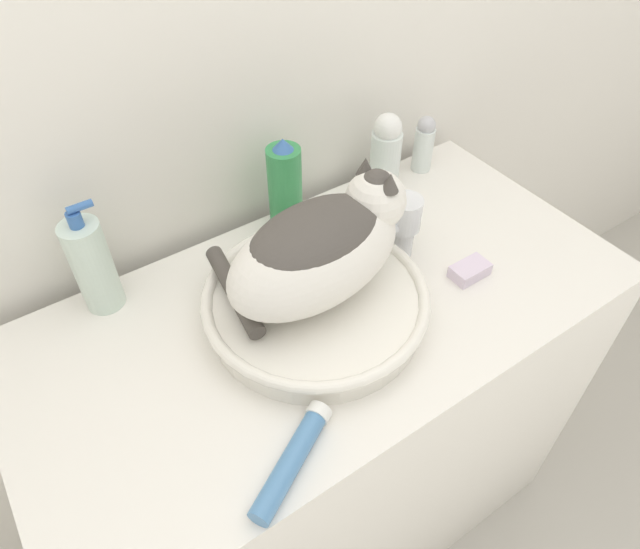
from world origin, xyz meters
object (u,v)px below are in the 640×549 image
Objects in this scene: cream_tube at (293,459)px; spray_bottle_trigger at (285,188)px; deodorant_stick at (424,144)px; soap_bar at (470,270)px; faucet at (401,224)px; cat at (320,247)px; soap_pump_bottle at (93,265)px; lotion_bottle_white at (386,151)px.

spray_bottle_trigger is at bearing 59.06° from cream_tube.
deodorant_stick is 0.75m from cream_tube.
deodorant_stick is 0.34m from soap_bar.
faucet is 0.99× the size of deodorant_stick.
cat is 2.60× the size of faucet.
faucet is 0.23m from spray_bottle_trigger.
soap_pump_bottle reaches higher than lotion_bottle_white.
faucet is 0.76× the size of lotion_bottle_white.
soap_bar is (0.27, -0.08, -0.14)m from cat.
spray_bottle_trigger is at bearing -180.00° from deodorant_stick.
cat is 0.22m from faucet.
lotion_bottle_white is 0.11m from deodorant_stick.
cat is 2.58× the size of deodorant_stick.
soap_pump_bottle is 0.61m from lotion_bottle_white.
faucet is 0.53m from soap_pump_bottle.
soap_pump_bottle is at bearing 180.00° from spray_bottle_trigger.
cream_tube is at bearing 21.82° from faucet.
cat is at bearing 48.14° from cream_tube.
cream_tube is at bearing -144.58° from deodorant_stick.
cream_tube is (-0.50, -0.43, -0.07)m from lotion_bottle_white.
lotion_bottle_white is 0.31m from soap_bar.
lotion_bottle_white is at bearing 40.79° from cream_tube.
soap_pump_bottle is at bearing 136.91° from cat.
cat is 0.31m from soap_bar.
deodorant_stick reaches higher than soap_bar.
faucet reaches higher than soap_bar.
soap_bar is (-0.15, -0.30, -0.05)m from deodorant_stick.
deodorant_stick reaches higher than cream_tube.
faucet is at bearing 121.75° from soap_bar.
faucet is at bearing -121.53° from lotion_bottle_white.
cat reaches higher than soap_pump_bottle.
deodorant_stick is (0.35, 0.00, -0.03)m from spray_bottle_trigger.
faucet is (0.20, 0.04, -0.07)m from cat.
soap_bar is (-0.04, -0.30, -0.07)m from lotion_bottle_white.
deodorant_stick reaches higher than faucet.
spray_bottle_trigger is 0.35m from deodorant_stick.
soap_pump_bottle is at bearing -180.00° from deodorant_stick.
cat reaches higher than cream_tube.
soap_pump_bottle is at bearing -31.49° from faucet.
spray_bottle_trigger reaches higher than lotion_bottle_white.
soap_bar is at bearing -21.33° from cat.
soap_bar is (0.07, -0.11, -0.06)m from faucet.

